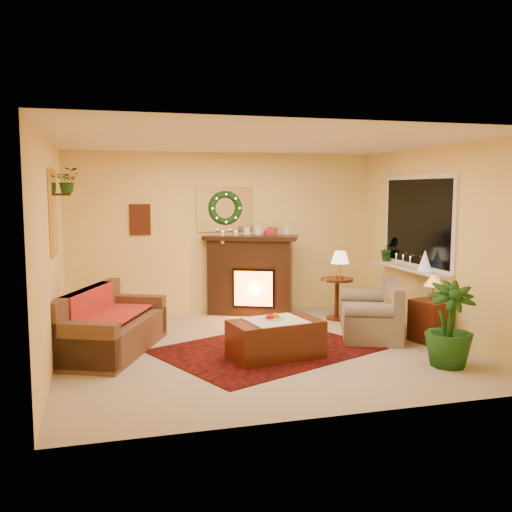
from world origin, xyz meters
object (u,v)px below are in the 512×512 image
object	(u,v)px
side_table_round	(337,299)
coffee_table	(276,341)
fireplace	(250,281)
loveseat	(370,306)
end_table_square	(432,322)
sofa	(112,318)

from	to	relation	value
side_table_round	coffee_table	xyz separation A→B (m)	(-1.53, -1.71, -0.11)
fireplace	side_table_round	distance (m)	1.43
fireplace	loveseat	size ratio (longest dim) A/B	1.02
fireplace	loveseat	bearing A→B (deg)	-31.20
end_table_square	coffee_table	bearing A→B (deg)	-175.97
sofa	coffee_table	xyz separation A→B (m)	(1.88, -0.77, -0.22)
sofa	fireplace	bearing A→B (deg)	61.14
sofa	end_table_square	distance (m)	4.15
fireplace	end_table_square	xyz separation A→B (m)	(1.90, -2.29, -0.28)
fireplace	end_table_square	world-z (taller)	fireplace
loveseat	side_table_round	bearing A→B (deg)	113.82
sofa	end_table_square	size ratio (longest dim) A/B	3.29
fireplace	coffee_table	bearing A→B (deg)	-73.88
loveseat	end_table_square	world-z (taller)	loveseat
sofa	end_table_square	xyz separation A→B (m)	(4.10, -0.62, -0.16)
end_table_square	side_table_round	bearing A→B (deg)	114.06
end_table_square	coffee_table	size ratio (longest dim) A/B	0.51
loveseat	end_table_square	bearing A→B (deg)	-17.08
end_table_square	fireplace	bearing A→B (deg)	129.62
side_table_round	coffee_table	size ratio (longest dim) A/B	0.60
side_table_round	end_table_square	size ratio (longest dim) A/B	1.16
loveseat	coffee_table	bearing A→B (deg)	-135.71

